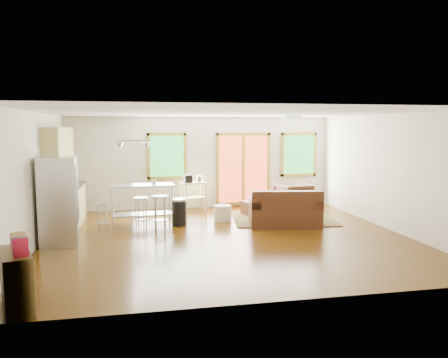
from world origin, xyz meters
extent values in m
cube|color=#321B04|center=(0.00, 0.00, -0.01)|extent=(7.50, 7.00, 0.02)
cube|color=silver|center=(0.00, 0.00, 2.61)|extent=(7.50, 7.00, 0.02)
cube|color=beige|center=(0.00, 3.51, 1.30)|extent=(7.50, 0.02, 2.60)
cube|color=beige|center=(-3.76, 0.00, 1.30)|extent=(0.02, 7.00, 2.60)
cube|color=beige|center=(3.76, 0.00, 1.30)|extent=(0.02, 7.00, 2.60)
cube|color=beige|center=(0.00, -3.51, 1.30)|extent=(7.50, 0.02, 2.60)
cube|color=#1E6126|center=(-1.00, 3.46, 1.50)|extent=(0.94, 0.02, 1.14)
cube|color=olive|center=(-1.00, 3.46, 2.11)|extent=(1.10, 0.05, 0.08)
cube|color=olive|center=(-1.00, 3.46, 0.89)|extent=(1.10, 0.05, 0.08)
cube|color=olive|center=(-1.51, 3.46, 1.50)|extent=(0.08, 0.05, 1.30)
cube|color=olive|center=(-0.49, 3.46, 1.50)|extent=(0.08, 0.05, 1.30)
cube|color=#C84624|center=(1.20, 3.46, 1.10)|extent=(1.44, 0.02, 1.94)
cube|color=olive|center=(1.20, 3.46, 2.11)|extent=(1.60, 0.05, 0.08)
cube|color=olive|center=(1.20, 3.46, 0.09)|extent=(1.60, 0.05, 0.08)
cube|color=olive|center=(0.44, 3.46, 1.10)|extent=(0.08, 0.05, 2.10)
cube|color=olive|center=(1.96, 3.46, 1.10)|extent=(0.08, 0.05, 2.10)
cube|color=olive|center=(1.20, 3.46, 1.10)|extent=(0.08, 0.05, 1.94)
cube|color=#1E6126|center=(2.90, 3.46, 1.50)|extent=(0.94, 0.02, 1.14)
cube|color=olive|center=(2.90, 3.46, 2.11)|extent=(1.10, 0.05, 0.08)
cube|color=olive|center=(2.90, 3.46, 0.89)|extent=(1.10, 0.05, 0.08)
cube|color=olive|center=(2.39, 3.46, 1.50)|extent=(0.08, 0.05, 1.30)
cube|color=olive|center=(3.41, 3.46, 1.50)|extent=(0.08, 0.05, 1.30)
cube|color=#395630|center=(1.76, 1.50, 0.01)|extent=(2.71, 2.23, 0.02)
cube|color=#32190C|center=(1.56, 0.83, 0.23)|extent=(1.77, 1.19, 0.46)
cube|color=#32190C|center=(1.50, 0.48, 0.66)|extent=(1.64, 0.50, 0.41)
cube|color=#32190C|center=(0.87, 0.95, 0.54)|extent=(0.37, 0.95, 0.17)
cube|color=#32190C|center=(2.26, 0.71, 0.54)|extent=(0.37, 0.95, 0.17)
cube|color=#32190C|center=(1.22, 0.95, 0.52)|extent=(0.77, 0.71, 0.13)
cube|color=#32190C|center=(1.92, 0.82, 0.52)|extent=(0.77, 0.71, 0.13)
cube|color=#32230B|center=(2.04, 1.89, 0.37)|extent=(1.09, 0.83, 0.04)
cube|color=#32230B|center=(1.71, 1.57, 0.17)|extent=(0.07, 0.07, 0.35)
cube|color=#32230B|center=(2.49, 1.80, 0.17)|extent=(0.07, 0.07, 0.35)
cube|color=#32230B|center=(1.59, 1.98, 0.17)|extent=(0.07, 0.07, 0.35)
cube|color=#32230B|center=(2.37, 2.21, 0.17)|extent=(0.07, 0.07, 0.35)
imported|color=#32190C|center=(2.36, 2.43, 0.43)|extent=(0.96, 0.92, 0.85)
cube|color=#32190C|center=(1.19, 2.14, 0.19)|extent=(0.67, 0.67, 0.37)
cylinder|color=silver|center=(0.23, 1.62, 0.19)|extent=(0.51, 0.51, 0.38)
imported|color=silver|center=(1.80, 2.06, 0.48)|extent=(0.19, 0.19, 0.17)
sphere|color=#D40033|center=(1.82, 2.08, 0.62)|extent=(0.07, 0.07, 0.06)
sphere|color=#D40033|center=(1.77, 2.04, 0.63)|extent=(0.07, 0.07, 0.06)
sphere|color=#D40033|center=(1.79, 2.09, 0.65)|extent=(0.07, 0.07, 0.06)
imported|color=maroon|center=(2.16, 1.59, 0.53)|extent=(0.19, 0.06, 0.26)
cube|color=tan|center=(-3.45, 1.70, 0.45)|extent=(0.60, 2.20, 0.90)
cube|color=black|center=(-3.45, 1.70, 0.92)|extent=(0.64, 2.24, 0.04)
cube|color=tan|center=(-3.57, 1.70, 1.95)|extent=(0.36, 2.20, 0.70)
cylinder|color=#B7BABC|center=(-3.45, 1.20, 1.03)|extent=(0.12, 0.12, 0.18)
cube|color=black|center=(-3.45, 2.10, 1.04)|extent=(0.22, 0.18, 0.20)
cube|color=#B7BABC|center=(-3.35, 0.06, 0.87)|extent=(0.73, 0.72, 1.73)
cube|color=gray|center=(-3.01, 0.09, 0.87)|extent=(0.06, 0.63, 1.69)
cylinder|color=gray|center=(-2.98, -0.12, 1.01)|extent=(0.02, 0.02, 1.15)
cylinder|color=gray|center=(-3.01, 0.30, 1.01)|extent=(0.02, 0.02, 1.15)
cube|color=#B7BABC|center=(-1.73, 1.57, 0.94)|extent=(1.55, 0.71, 0.04)
cube|color=gray|center=(-1.73, 1.57, 0.25)|extent=(1.45, 0.62, 0.03)
cylinder|color=gray|center=(-2.40, 1.28, 0.46)|extent=(0.04, 0.04, 0.92)
cylinder|color=gray|center=(-1.03, 1.38, 0.46)|extent=(0.04, 0.04, 0.92)
cylinder|color=gray|center=(-2.43, 1.75, 0.46)|extent=(0.04, 0.04, 0.92)
cylinder|color=gray|center=(-1.06, 1.85, 0.46)|extent=(0.04, 0.04, 0.92)
imported|color=silver|center=(-1.44, 1.68, 1.01)|extent=(0.13, 0.11, 0.12)
cylinder|color=#B7BABC|center=(-2.60, 1.00, 0.64)|extent=(0.39, 0.39, 0.04)
cylinder|color=gray|center=(-2.55, 1.11, 0.31)|extent=(0.03, 0.03, 0.63)
cylinder|color=gray|center=(-2.71, 1.06, 0.31)|extent=(0.03, 0.03, 0.63)
cylinder|color=gray|center=(-2.66, 0.89, 0.31)|extent=(0.03, 0.03, 0.63)
cylinder|color=gray|center=(-2.50, 0.94, 0.31)|extent=(0.03, 0.03, 0.63)
cylinder|color=gray|center=(-2.60, 1.00, 0.20)|extent=(0.36, 0.36, 0.01)
cylinder|color=#B7BABC|center=(-1.76, 1.19, 0.70)|extent=(0.43, 0.43, 0.04)
cylinder|color=gray|center=(-1.70, 1.30, 0.34)|extent=(0.03, 0.03, 0.68)
cylinder|color=gray|center=(-1.87, 1.25, 0.34)|extent=(0.03, 0.03, 0.68)
cylinder|color=gray|center=(-1.82, 1.07, 0.34)|extent=(0.03, 0.03, 0.68)
cylinder|color=gray|center=(-1.64, 1.13, 0.34)|extent=(0.03, 0.03, 0.68)
cylinder|color=gray|center=(-1.76, 1.19, 0.22)|extent=(0.39, 0.39, 0.01)
cylinder|color=#B7BABC|center=(-1.35, 0.83, 0.77)|extent=(0.43, 0.43, 0.04)
cylinder|color=gray|center=(-1.23, 0.92, 0.38)|extent=(0.03, 0.03, 0.75)
cylinder|color=gray|center=(-1.43, 0.95, 0.38)|extent=(0.03, 0.03, 0.75)
cylinder|color=gray|center=(-1.46, 0.75, 0.38)|extent=(0.03, 0.03, 0.75)
cylinder|color=gray|center=(-1.26, 0.72, 0.38)|extent=(0.03, 0.03, 0.75)
cylinder|color=gray|center=(-1.35, 0.83, 0.24)|extent=(0.39, 0.39, 0.02)
cylinder|color=black|center=(-0.87, 1.31, 0.30)|extent=(0.40, 0.40, 0.59)
cylinder|color=#B7BABC|center=(-0.87, 1.31, 0.61)|extent=(0.41, 0.41, 0.05)
cube|color=tan|center=(-0.31, 3.01, 0.78)|extent=(0.74, 0.56, 0.04)
cube|color=tan|center=(-0.31, 3.01, 0.38)|extent=(0.70, 0.52, 0.03)
cube|color=tan|center=(-0.55, 2.78, 0.40)|extent=(0.05, 0.05, 0.79)
cube|color=tan|center=(0.00, 2.91, 0.40)|extent=(0.05, 0.05, 0.79)
cube|color=tan|center=(-0.62, 3.11, 0.40)|extent=(0.05, 0.05, 0.79)
cube|color=tan|center=(-0.07, 3.24, 0.40)|extent=(0.05, 0.05, 0.79)
cube|color=black|center=(-0.48, 2.97, 0.91)|extent=(0.24, 0.23, 0.21)
cylinder|color=#B7BABC|center=(-0.14, 3.05, 0.89)|extent=(0.18, 0.18, 0.17)
cube|color=#32230B|center=(-3.35, -3.10, 0.38)|extent=(0.59, 0.91, 0.76)
cube|color=maroon|center=(-3.21, -3.35, 0.87)|extent=(0.18, 0.10, 0.23)
cube|color=navy|center=(-3.26, -3.22, 0.86)|extent=(0.18, 0.10, 0.21)
cube|color=tan|center=(-3.31, -3.08, 0.88)|extent=(0.18, 0.10, 0.25)
cube|color=maroon|center=(-3.35, -2.95, 0.85)|extent=(0.18, 0.10, 0.19)
cube|color=white|center=(1.60, 0.60, 2.53)|extent=(0.35, 0.35, 0.12)
cylinder|color=gray|center=(-1.90, 1.50, 2.30)|extent=(0.02, 0.02, 0.60)
cube|color=gray|center=(-1.90, 1.50, 2.00)|extent=(0.80, 0.04, 0.03)
cone|color=#B7BABC|center=(-2.20, 1.50, 1.88)|extent=(0.18, 0.18, 0.14)
cone|color=#B7BABC|center=(-1.60, 1.50, 1.88)|extent=(0.18, 0.18, 0.14)
camera|label=1|loc=(-1.82, -8.82, 2.30)|focal=35.00mm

